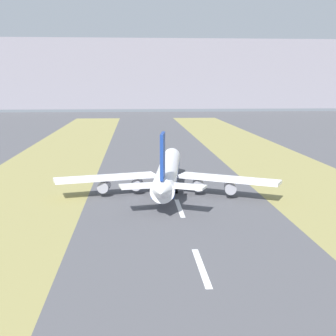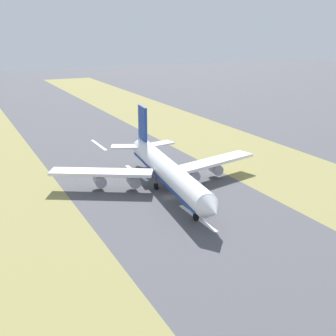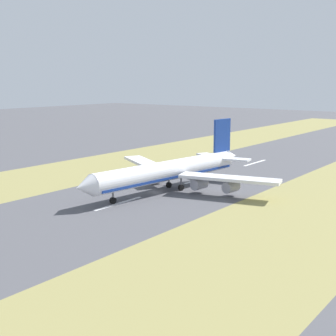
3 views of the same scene
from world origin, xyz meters
The scene contains 8 objects.
ground_plane centered at (0.00, 0.00, 0.00)m, with size 800.00×800.00×0.00m, color #4C4C51.
grass_median_west centered at (-45.00, 0.00, 0.00)m, with size 40.00×600.00×0.01m, color olive.
grass_median_east centered at (45.00, 0.00, 0.00)m, with size 40.00×600.00×0.01m, color olive.
centreline_dash_near centered at (0.00, -64.24, 0.01)m, with size 1.20×18.00×0.01m, color silver.
centreline_dash_mid centered at (0.00, -24.24, 0.01)m, with size 1.20×18.00×0.01m, color silver.
centreline_dash_far centered at (0.00, 15.76, 0.01)m, with size 1.20×18.00×0.01m, color silver.
airplane_main_jet centered at (-1.81, -6.13, 6.02)m, with size 63.66×67.17×20.20m.
mountain_ridge centered at (0.00, 520.00, 44.14)m, with size 800.00×120.00×88.28m, color gray.
Camera 1 is at (-11.43, -141.49, 31.82)m, focal length 50.00 mm.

